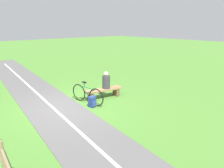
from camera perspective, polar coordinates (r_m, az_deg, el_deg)
ground_plane at (r=8.36m, az=-12.85°, el=-6.53°), size 80.00×80.00×0.00m
paved_path at (r=5.07m, az=1.64°, el=-22.92°), size 4.97×36.06×0.02m
path_centre_line at (r=5.06m, az=1.64°, el=-22.83°), size 2.63×31.91×0.00m
bench at (r=9.05m, az=-2.39°, el=-2.18°), size 1.79×0.78×0.45m
person_seated at (r=8.96m, az=-1.71°, el=0.84°), size 0.42×0.42×0.80m
bicycle at (r=8.47m, az=-7.20°, el=-3.00°), size 0.43×1.75×0.94m
backpack at (r=8.13m, az=-5.75°, el=-5.15°), size 0.31×0.30×0.45m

